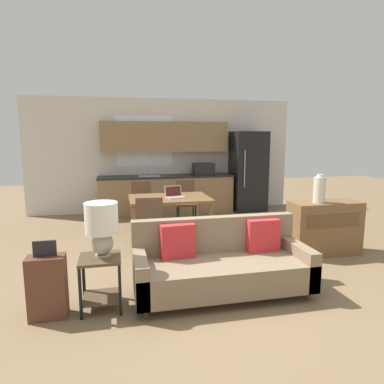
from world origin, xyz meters
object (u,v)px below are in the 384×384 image
object	(u,v)px
refrigerator	(248,171)
laptop	(175,195)
suitcase	(47,286)
table_lamp	(102,224)
credenza	(324,228)
dining_chair_near_left	(149,223)
vase	(319,189)
couch	(220,265)
dining_table	(170,201)
dining_chair_far_left	(141,202)
side_table	(101,274)
dining_chair_far_right	(186,200)

from	to	relation	value
refrigerator	laptop	bearing A→B (deg)	-138.05
suitcase	laptop	bearing A→B (deg)	55.14
table_lamp	suitcase	xyz separation A→B (m)	(-0.55, -0.10, -0.58)
suitcase	credenza	bearing A→B (deg)	16.05
table_lamp	dining_chair_near_left	bearing A→B (deg)	67.31
vase	couch	bearing A→B (deg)	-153.74
vase	suitcase	bearing A→B (deg)	-163.84
dining_table	dining_chair_far_left	size ratio (longest dim) A/B	1.53
dining_chair_near_left	refrigerator	bearing A→B (deg)	-131.95
dining_table	suitcase	size ratio (longest dim) A/B	1.77
vase	dining_chair_far_left	xyz separation A→B (m)	(-2.51, 2.26, -0.51)
credenza	vase	size ratio (longest dim) A/B	2.51
credenza	dining_table	bearing A→B (deg)	147.88
side_table	dining_chair_near_left	xyz separation A→B (m)	(0.66, 1.54, 0.14)
refrigerator	dining_chair_far_right	world-z (taller)	refrigerator
dining_chair_far_left	dining_chair_near_left	bearing A→B (deg)	-84.89
credenza	dining_chair_near_left	bearing A→B (deg)	169.36
dining_chair_far_right	dining_chair_near_left	world-z (taller)	same
vase	refrigerator	bearing A→B (deg)	86.58
dining_table	laptop	world-z (taller)	laptop
refrigerator	table_lamp	xyz separation A→B (m)	(-3.34, -4.32, -0.05)
side_table	dining_chair_far_right	bearing A→B (deg)	64.11
dining_table	vase	bearing A→B (deg)	-34.58
suitcase	dining_table	bearing A→B (deg)	56.74
couch	dining_chair_near_left	world-z (taller)	dining_chair_near_left
suitcase	table_lamp	bearing A→B (deg)	10.52
couch	dining_chair_near_left	bearing A→B (deg)	115.58
refrigerator	dining_table	distance (m)	2.99
table_lamp	vase	xyz separation A→B (m)	(3.14, 0.97, 0.11)
dining_table	credenza	distance (m)	2.62
credenza	laptop	world-z (taller)	laptop
table_lamp	credenza	xyz separation A→B (m)	(3.29, 1.00, -0.50)
couch	suitcase	bearing A→B (deg)	-174.86
credenza	dining_chair_far_left	world-z (taller)	dining_chair_far_left
table_lamp	vase	world-z (taller)	vase
couch	side_table	bearing A→B (deg)	-175.82
couch	vase	distance (m)	2.15
refrigerator	dining_table	xyz separation A→B (m)	(-2.26, -1.93, -0.29)
refrigerator	credenza	size ratio (longest dim) A/B	1.77
credenza	dining_chair_far_left	xyz separation A→B (m)	(-2.65, 2.22, 0.10)
refrigerator	dining_chair_far_right	xyz separation A→B (m)	(-1.80, -1.11, -0.45)
table_lamp	laptop	bearing A→B (deg)	63.65
refrigerator	credenza	distance (m)	3.36
suitcase	dining_chair_far_right	bearing A→B (deg)	57.73
credenza	suitcase	bearing A→B (deg)	-163.95
couch	side_table	xyz separation A→B (m)	(-1.35, -0.10, 0.04)
side_table	vase	bearing A→B (deg)	17.49
side_table	credenza	bearing A→B (deg)	17.32
dining_chair_far_left	dining_chair_near_left	distance (m)	1.72
refrigerator	table_lamp	distance (m)	5.46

